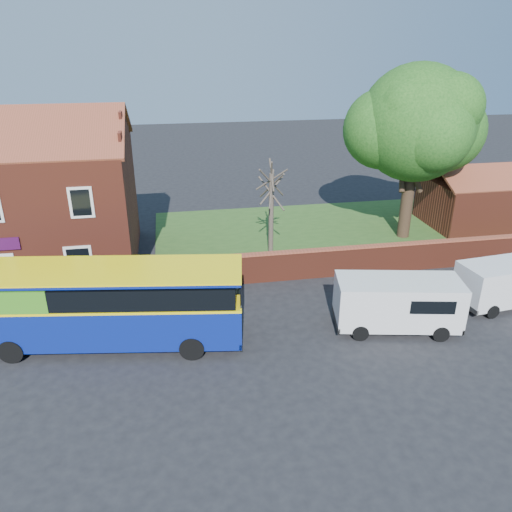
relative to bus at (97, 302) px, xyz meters
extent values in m
plane|color=black|center=(2.11, -2.65, -1.89)|extent=(120.00, 120.00, 0.00)
cube|color=#426B28|center=(15.11, 10.35, -1.87)|extent=(26.00, 12.00, 0.04)
cube|color=maroon|center=(-4.89, 8.85, 1.36)|extent=(12.00, 8.00, 6.50)
cube|color=brown|center=(-4.89, 10.85, 5.61)|extent=(12.30, 4.08, 2.16)
cube|color=#4C0F19|center=(-4.89, 4.80, -0.79)|extent=(0.95, 0.04, 2.10)
cube|color=silver|center=(-4.89, 4.82, -0.74)|extent=(1.20, 0.06, 2.30)
cube|color=maroon|center=(15.11, 4.35, -1.14)|extent=(22.00, 0.30, 1.50)
cube|color=brown|center=(15.11, 4.35, -0.34)|extent=(22.00, 0.38, 0.10)
cube|color=maroon|center=(24.11, 10.35, -0.39)|extent=(8.00, 5.00, 3.00)
cube|color=brown|center=(24.11, 9.10, 1.66)|extent=(8.20, 2.56, 1.24)
cube|color=brown|center=(24.11, 11.60, 1.66)|extent=(8.20, 2.56, 1.24)
cube|color=navy|center=(0.35, -0.05, -0.64)|extent=(11.18, 4.31, 1.73)
cube|color=yellow|center=(0.35, -0.05, 0.23)|extent=(11.20, 4.33, 0.10)
cube|color=black|center=(0.35, -0.05, 0.75)|extent=(10.75, 4.26, 0.87)
cube|color=#449921|center=(-3.20, 0.48, 0.75)|extent=(4.07, 3.28, 0.92)
cube|color=navy|center=(0.35, -0.05, 1.33)|extent=(11.18, 4.31, 0.14)
cube|color=yellow|center=(0.35, -0.05, 1.41)|extent=(11.22, 4.35, 0.06)
cylinder|color=black|center=(-3.29, -0.80, -1.40)|extent=(1.01, 0.42, 0.98)
cylinder|color=black|center=(-2.91, 1.73, -1.40)|extent=(1.01, 0.42, 0.98)
cylinder|color=black|center=(3.61, -1.84, -1.40)|extent=(1.01, 0.42, 0.98)
cylinder|color=black|center=(3.99, 0.70, -1.40)|extent=(1.01, 0.42, 0.98)
cube|color=white|center=(12.42, -1.11, -0.59)|extent=(5.51, 3.06, 1.98)
cube|color=black|center=(14.72, -1.57, -0.27)|extent=(0.43, 1.75, 0.78)
cube|color=black|center=(14.93, -1.61, -1.47)|extent=(0.51, 2.06, 0.25)
cylinder|color=black|center=(10.59, -1.74, -1.54)|extent=(0.72, 0.35, 0.69)
cylinder|color=black|center=(10.98, 0.18, -1.54)|extent=(0.72, 0.35, 0.69)
cylinder|color=black|center=(13.86, -2.39, -1.54)|extent=(0.72, 0.35, 0.69)
cylinder|color=black|center=(14.25, -0.47, -1.54)|extent=(0.72, 0.35, 0.69)
cube|color=white|center=(18.54, 0.00, -0.68)|extent=(5.02, 2.45, 1.84)
cylinder|color=black|center=(17.10, -1.07, -1.57)|extent=(0.66, 0.29, 0.64)
cylinder|color=black|center=(16.90, 0.74, -1.57)|extent=(0.66, 0.29, 0.64)
cylinder|color=black|center=(17.59, 9.04, 0.28)|extent=(0.75, 0.75, 4.33)
sphere|color=#3F7E27|center=(17.59, 9.04, 5.17)|extent=(6.78, 6.78, 6.78)
sphere|color=#3F7E27|center=(19.57, 9.41, 4.61)|extent=(4.89, 4.89, 4.89)
sphere|color=#3F7E27|center=(15.80, 9.60, 4.79)|extent=(4.70, 4.70, 4.70)
cylinder|color=#4C4238|center=(8.71, 7.56, 0.54)|extent=(0.28, 0.28, 4.86)
cylinder|color=#4C4238|center=(8.71, 7.56, 2.28)|extent=(0.29, 2.37, 1.91)
cylinder|color=#4C4238|center=(8.71, 7.56, 2.11)|extent=(1.24, 1.75, 1.75)
cylinder|color=#4C4238|center=(8.71, 7.56, 2.45)|extent=(1.99, 0.91, 1.94)
camera|label=1|loc=(3.19, -18.40, 9.74)|focal=35.00mm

